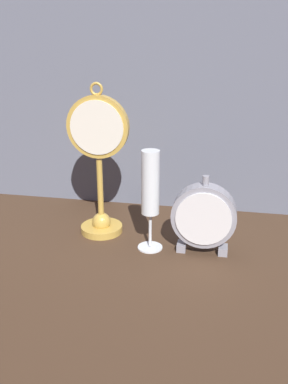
# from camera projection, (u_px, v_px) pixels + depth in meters

# --- Properties ---
(ground_plane) EXTENTS (4.00, 4.00, 0.00)m
(ground_plane) POSITION_uv_depth(u_px,v_px,m) (137.00, 262.00, 0.91)
(ground_plane) COLOR #422D1E
(fabric_backdrop_drape) EXTENTS (1.67, 0.01, 0.61)m
(fabric_backdrop_drape) POSITION_uv_depth(u_px,v_px,m) (162.00, 96.00, 1.10)
(fabric_backdrop_drape) COLOR slate
(fabric_backdrop_drape) RESTS_ON ground_plane
(pocket_watch_on_stand) EXTENTS (0.14, 0.10, 0.36)m
(pocket_watch_on_stand) POSITION_uv_depth(u_px,v_px,m) (99.00, 167.00, 0.99)
(pocket_watch_on_stand) COLOR gold
(pocket_watch_on_stand) RESTS_ON ground_plane
(mantel_clock_silver) EXTENTS (0.14, 0.04, 0.18)m
(mantel_clock_silver) POSITION_uv_depth(u_px,v_px,m) (204.00, 217.00, 0.92)
(mantel_clock_silver) COLOR gray
(mantel_clock_silver) RESTS_ON ground_plane
(champagne_flute) EXTENTS (0.06, 0.06, 0.23)m
(champagne_flute) POSITION_uv_depth(u_px,v_px,m) (150.00, 190.00, 0.92)
(champagne_flute) COLOR silver
(champagne_flute) RESTS_ON ground_plane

